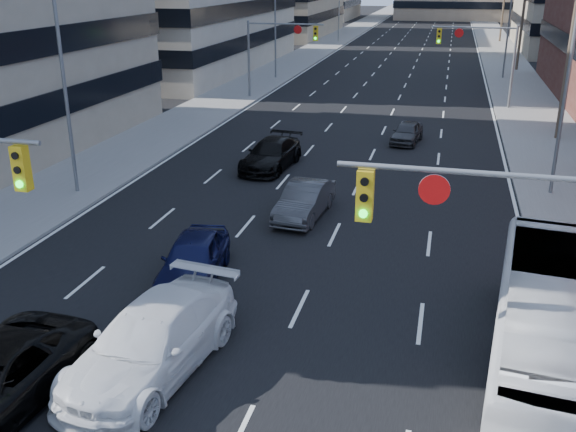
% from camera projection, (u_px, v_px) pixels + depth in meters
% --- Properties ---
extents(road_surface, '(18.00, 300.00, 0.02)m').
position_uv_depth(road_surface, '(425.00, 24.00, 126.76)').
color(road_surface, black).
rests_on(road_surface, ground).
extents(sidewalk_left, '(5.00, 300.00, 0.15)m').
position_uv_depth(sidewalk_left, '(367.00, 22.00, 129.34)').
color(sidewalk_left, slate).
rests_on(sidewalk_left, ground).
extents(sidewalk_right, '(5.00, 300.00, 0.15)m').
position_uv_depth(sidewalk_right, '(486.00, 24.00, 124.14)').
color(sidewalk_right, slate).
rests_on(sidewalk_right, ground).
extents(signal_near_right, '(6.59, 0.33, 6.00)m').
position_uv_depth(signal_near_right, '(529.00, 247.00, 12.92)').
color(signal_near_right, slate).
rests_on(signal_near_right, ground).
extents(signal_far_left, '(6.09, 0.33, 6.00)m').
position_uv_depth(signal_far_left, '(277.00, 44.00, 49.90)').
color(signal_far_left, slate).
rests_on(signal_far_left, ground).
extents(signal_far_right, '(6.09, 0.33, 6.00)m').
position_uv_depth(signal_far_right, '(482.00, 49.00, 46.42)').
color(signal_far_right, slate).
rests_on(signal_far_right, ground).
extents(utility_pole_block, '(2.20, 0.28, 11.00)m').
position_uv_depth(utility_pole_block, '(571.00, 42.00, 36.72)').
color(utility_pole_block, '#4C3D2D').
rests_on(utility_pole_block, ground).
extents(utility_pole_midblock, '(2.20, 0.28, 11.00)m').
position_uv_depth(utility_pole_midblock, '(523.00, 12.00, 63.92)').
color(utility_pole_midblock, '#4C3D2D').
rests_on(utility_pole_midblock, ground).
extents(utility_pole_distant, '(2.20, 0.28, 11.00)m').
position_uv_depth(utility_pole_distant, '(504.00, 0.00, 91.12)').
color(utility_pole_distant, '#4C3D2D').
rests_on(utility_pole_distant, ground).
extents(streetlight_left_near, '(2.03, 0.22, 9.00)m').
position_uv_depth(streetlight_left_near, '(68.00, 83.00, 27.57)').
color(streetlight_left_near, slate).
rests_on(streetlight_left_near, ground).
extents(streetlight_left_mid, '(2.03, 0.22, 9.00)m').
position_uv_depth(streetlight_left_mid, '(277.00, 24.00, 59.30)').
color(streetlight_left_mid, slate).
rests_on(streetlight_left_mid, ground).
extents(streetlight_left_far, '(2.03, 0.22, 9.00)m').
position_uv_depth(streetlight_left_far, '(340.00, 6.00, 91.04)').
color(streetlight_left_far, slate).
rests_on(streetlight_left_far, ground).
extents(streetlight_right_near, '(2.03, 0.22, 9.00)m').
position_uv_depth(streetlight_right_near, '(563.00, 84.00, 27.42)').
color(streetlight_right_near, slate).
rests_on(streetlight_right_near, ground).
extents(streetlight_right_far, '(2.03, 0.22, 9.00)m').
position_uv_depth(streetlight_right_far, '(507.00, 24.00, 59.16)').
color(streetlight_right_far, slate).
rests_on(streetlight_right_far, ground).
extents(white_van, '(3.23, 6.30, 1.75)m').
position_uv_depth(white_van, '(152.00, 341.00, 16.05)').
color(white_van, silver).
rests_on(white_van, ground).
extents(transit_bus, '(3.50, 10.33, 2.82)m').
position_uv_depth(transit_bus, '(547.00, 334.00, 15.35)').
color(transit_bus, silver).
rests_on(transit_bus, ground).
extents(sedan_blue, '(2.44, 4.74, 1.54)m').
position_uv_depth(sedan_blue, '(194.00, 258.00, 20.91)').
color(sedan_blue, '#0D1035').
rests_on(sedan_blue, ground).
extents(sedan_grey_center, '(1.88, 4.44, 1.43)m').
position_uv_depth(sedan_grey_center, '(304.00, 201.00, 26.39)').
color(sedan_grey_center, '#363639').
rests_on(sedan_grey_center, ground).
extents(sedan_black_far, '(2.54, 5.28, 1.48)m').
position_uv_depth(sedan_black_far, '(271.00, 154.00, 32.98)').
color(sedan_black_far, black).
rests_on(sedan_black_far, ground).
extents(sedan_grey_right, '(1.96, 3.85, 1.26)m').
position_uv_depth(sedan_grey_right, '(407.00, 132.00, 38.02)').
color(sedan_grey_right, '#303133').
rests_on(sedan_grey_right, ground).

